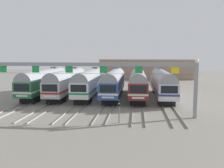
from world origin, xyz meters
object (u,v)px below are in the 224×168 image
at_px(commuter_train_silver, 162,82).
at_px(catenary_gantry, 86,72).
at_px(commuter_train_maroon, 138,82).
at_px(commuter_train_green, 45,81).
at_px(yard_signal_mast, 119,107).
at_px(commuter_train_white, 90,82).
at_px(commuter_train_stainless, 67,81).
at_px(commuter_train_blue, 114,82).

bearing_deg(commuter_train_silver, catenary_gantry, -127.89).
xyz_separation_m(commuter_train_maroon, catenary_gantry, (-6.30, -13.50, 2.67)).
xyz_separation_m(commuter_train_green, yard_signal_mast, (14.71, -16.50, -0.92)).
relative_size(commuter_train_white, yard_signal_mast, 7.18).
bearing_deg(commuter_train_stainless, commuter_train_maroon, 0.00).
distance_m(commuter_train_white, catenary_gantry, 13.92).
relative_size(commuter_train_maroon, yard_signal_mast, 7.18).
relative_size(commuter_train_blue, commuter_train_maroon, 1.00).
bearing_deg(commuter_train_green, yard_signal_mast, -48.28).
relative_size(commuter_train_green, commuter_train_white, 1.00).
xyz_separation_m(commuter_train_white, catenary_gantry, (2.10, -13.50, 2.67)).
distance_m(commuter_train_maroon, catenary_gantry, 15.14).
height_order(commuter_train_stainless, commuter_train_white, same).
height_order(commuter_train_silver, yard_signal_mast, commuter_train_silver).
height_order(commuter_train_white, catenary_gantry, catenary_gantry).
relative_size(catenary_gantry, yard_signal_mast, 10.44).
xyz_separation_m(commuter_train_stainless, commuter_train_maroon, (12.61, 0.00, 0.00)).
bearing_deg(catenary_gantry, commuter_train_stainless, 115.03).
height_order(catenary_gantry, yard_signal_mast, catenary_gantry).
bearing_deg(commuter_train_stainless, commuter_train_white, 0.00).
xyz_separation_m(commuter_train_white, commuter_train_maroon, (8.40, 0.00, 0.00)).
relative_size(commuter_train_stainless, yard_signal_mast, 7.18).
bearing_deg(commuter_train_silver, commuter_train_blue, 180.00).
height_order(commuter_train_stainless, catenary_gantry, catenary_gantry).
xyz_separation_m(commuter_train_silver, catenary_gantry, (-10.50, -13.50, 2.67)).
relative_size(commuter_train_white, commuter_train_maroon, 1.00).
bearing_deg(commuter_train_white, catenary_gantry, -81.15).
xyz_separation_m(commuter_train_stainless, commuter_train_silver, (16.81, 0.00, 0.00)).
height_order(commuter_train_stainless, commuter_train_silver, same).
xyz_separation_m(commuter_train_green, commuter_train_stainless, (4.20, 0.00, 0.00)).
distance_m(commuter_train_blue, commuter_train_silver, 8.40).
bearing_deg(commuter_train_green, commuter_train_blue, 0.00).
height_order(commuter_train_green, commuter_train_white, same).
bearing_deg(commuter_train_stainless, catenary_gantry, -64.97).
height_order(commuter_train_blue, catenary_gantry, catenary_gantry).
height_order(commuter_train_green, yard_signal_mast, commuter_train_green).
xyz_separation_m(commuter_train_green, commuter_train_maroon, (16.81, 0.00, 0.00)).
relative_size(commuter_train_blue, yard_signal_mast, 7.18).
distance_m(commuter_train_white, commuter_train_silver, 12.61).
distance_m(commuter_train_stainless, commuter_train_maroon, 12.61).
xyz_separation_m(commuter_train_stainless, catenary_gantry, (6.30, -13.50, 2.67)).
xyz_separation_m(commuter_train_white, commuter_train_blue, (4.20, 0.00, 0.00)).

